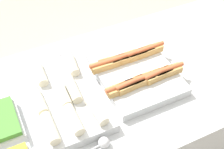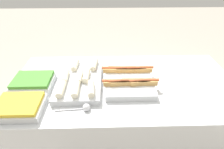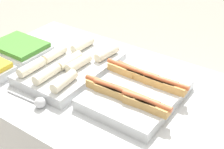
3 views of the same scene
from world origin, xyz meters
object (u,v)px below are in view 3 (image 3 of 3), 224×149
object	(u,v)px
tray_wraps	(70,67)
serving_spoon_near	(38,102)
tray_hotdogs	(136,91)
serving_spoon_far	(113,50)
tray_side_back	(20,49)

from	to	relation	value
tray_wraps	serving_spoon_near	world-z (taller)	tray_wraps
tray_hotdogs	serving_spoon_far	bearing A→B (deg)	138.05
tray_hotdogs	tray_wraps	xyz separation A→B (m)	(-0.38, -0.00, -0.00)
tray_side_back	serving_spoon_near	world-z (taller)	tray_side_back
serving_spoon_near	serving_spoon_far	bearing A→B (deg)	90.15
tray_wraps	serving_spoon_far	distance (m)	0.30
tray_wraps	serving_spoon_near	size ratio (longest dim) A/B	2.21
tray_side_back	serving_spoon_near	bearing A→B (deg)	-32.73
tray_hotdogs	serving_spoon_near	bearing A→B (deg)	-138.01
tray_side_back	serving_spoon_far	distance (m)	0.51
tray_wraps	serving_spoon_far	bearing A→B (deg)	78.09
serving_spoon_near	tray_side_back	bearing A→B (deg)	147.27
tray_side_back	tray_wraps	bearing A→B (deg)	2.70
tray_hotdogs	serving_spoon_near	world-z (taller)	tray_hotdogs
tray_side_back	serving_spoon_far	size ratio (longest dim) A/B	1.32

